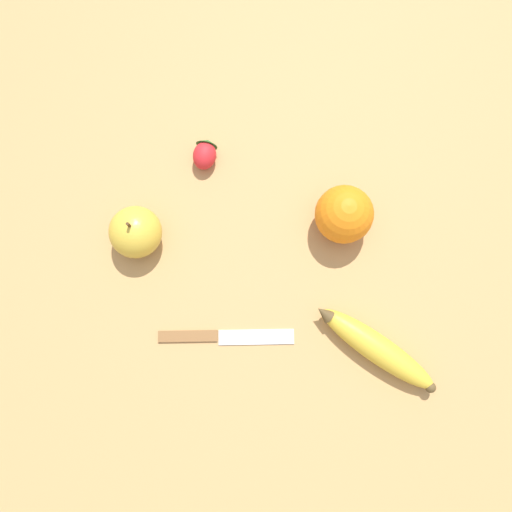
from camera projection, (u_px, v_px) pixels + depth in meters
ground_plane at (318, 260)px, 0.75m from camera, size 3.00×3.00×0.00m
banana at (374, 349)px, 0.71m from camera, size 0.19×0.11×0.04m
orange at (344, 214)px, 0.72m from camera, size 0.09×0.09×0.09m
strawberry at (205, 153)px, 0.76m from camera, size 0.06×0.06×0.04m
apple at (136, 232)px, 0.72m from camera, size 0.08×0.08×0.08m
paring_knife at (222, 338)px, 0.72m from camera, size 0.11×0.18×0.01m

